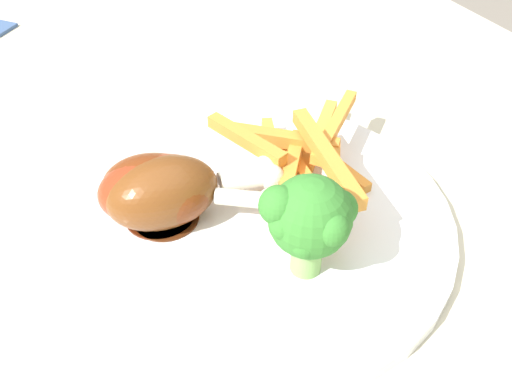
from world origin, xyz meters
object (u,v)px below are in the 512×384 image
broccoli_floret_front (310,218)px  carrot_fries_pile (304,152)px  chicken_drumstick_far (168,192)px  dinner_plate (256,218)px  dining_table (239,282)px  chicken_drumstick_near (161,189)px  chicken_drumstick_extra (164,190)px

broccoli_floret_front → carrot_fries_pile: 0.10m
broccoli_floret_front → chicken_drumstick_far: bearing=34.8°
dinner_plate → chicken_drumstick_far: size_ratio=2.25×
dinner_plate → carrot_fries_pile: size_ratio=1.88×
dining_table → chicken_drumstick_near: chicken_drumstick_near is taller
dinner_plate → chicken_drumstick_far: bearing=66.9°
broccoli_floret_front → chicken_drumstick_extra: size_ratio=0.55×
dining_table → chicken_drumstick_far: size_ratio=9.42×
chicken_drumstick_near → chicken_drumstick_extra: 0.00m
dinner_plate → chicken_drumstick_far: chicken_drumstick_far is taller
broccoli_floret_front → dining_table: bearing=3.5°
dinner_plate → chicken_drumstick_extra: 0.07m
chicken_drumstick_extra → broccoli_floret_front: bearing=-145.5°
dining_table → broccoli_floret_front: broccoli_floret_front is taller
carrot_fries_pile → chicken_drumstick_extra: 0.11m
dinner_plate → chicken_drumstick_far: 0.07m
chicken_drumstick_far → broccoli_floret_front: bearing=-145.2°
dining_table → chicken_drumstick_near: bearing=89.4°
broccoli_floret_front → chicken_drumstick_far: size_ratio=0.57×
carrot_fries_pile → chicken_drumstick_near: chicken_drumstick_near is taller
dinner_plate → broccoli_floret_front: (-0.06, -0.00, 0.05)m
dinner_plate → broccoli_floret_front: bearing=-176.6°
dining_table → carrot_fries_pile: 0.15m
dinner_plate → carrot_fries_pile: carrot_fries_pile is taller
dining_table → chicken_drumstick_extra: 0.15m
chicken_drumstick_near → chicken_drumstick_extra: bearing=-154.5°
dining_table → dinner_plate: (-0.03, -0.00, 0.11)m
dinner_plate → dining_table: bearing=3.7°
chicken_drumstick_near → broccoli_floret_front: bearing=-145.7°
carrot_fries_pile → dining_table: bearing=82.2°
broccoli_floret_front → chicken_drumstick_near: size_ratio=0.59×
dinner_plate → chicken_drumstick_far: (0.02, 0.06, 0.03)m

